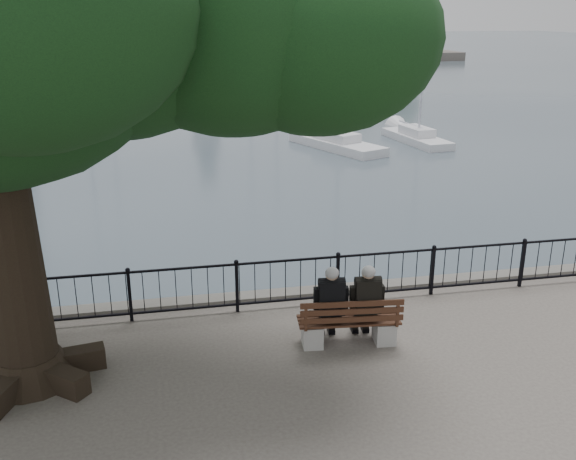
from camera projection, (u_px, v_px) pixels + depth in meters
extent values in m
cube|color=#57534D|center=(283.00, 318.00, 13.25)|extent=(200.00, 0.40, 1.20)
plane|color=#33424E|center=(167.00, 53.00, 106.13)|extent=(260.00, 260.00, 0.00)
cube|color=black|center=(288.00, 260.00, 12.31)|extent=(22.00, 0.04, 0.04)
cube|color=black|center=(288.00, 300.00, 12.58)|extent=(22.00, 0.04, 0.04)
cube|color=gray|center=(312.00, 334.00, 11.13)|extent=(0.39, 0.47, 0.40)
cube|color=gray|center=(384.00, 331.00, 11.25)|extent=(0.39, 0.47, 0.40)
cube|color=#351C11|center=(349.00, 320.00, 11.11)|extent=(1.81, 0.67, 0.04)
cube|color=#351C11|center=(352.00, 312.00, 10.77)|extent=(1.76, 0.22, 0.39)
cube|color=black|center=(330.00, 315.00, 11.05)|extent=(0.38, 0.33, 0.24)
cube|color=black|center=(332.00, 298.00, 10.83)|extent=(0.45, 0.28, 0.59)
sphere|color=tan|center=(332.00, 274.00, 10.73)|extent=(0.23, 0.23, 0.23)
ellipsoid|color=#9A9A9A|center=(332.00, 273.00, 10.70)|extent=(0.24, 0.24, 0.20)
cube|color=black|center=(327.00, 325.00, 11.43)|extent=(0.36, 0.46, 0.44)
cube|color=black|center=(366.00, 313.00, 11.11)|extent=(0.38, 0.33, 0.24)
cube|color=black|center=(368.00, 296.00, 10.89)|extent=(0.45, 0.28, 0.59)
sphere|color=tan|center=(368.00, 273.00, 10.79)|extent=(0.23, 0.23, 0.23)
ellipsoid|color=#9A9A9A|center=(369.00, 272.00, 10.76)|extent=(0.24, 0.24, 0.20)
cube|color=black|center=(361.00, 323.00, 11.49)|extent=(0.36, 0.46, 0.44)
cone|color=black|center=(29.00, 366.00, 10.10)|extent=(1.52, 1.52, 0.45)
cone|color=black|center=(7.00, 218.00, 9.31)|extent=(0.98, 0.98, 5.35)
ellipsoid|color=black|center=(111.00, 11.00, 9.04)|extent=(4.64, 4.64, 3.62)
ellipsoid|color=black|center=(233.00, 24.00, 9.17)|extent=(4.10, 4.10, 3.20)
ellipsoid|color=black|center=(318.00, 37.00, 9.11)|extent=(3.57, 3.57, 2.78)
ellipsoid|color=black|center=(19.00, 10.00, 7.13)|extent=(4.10, 4.10, 3.20)
cube|color=#57534D|center=(204.00, 81.00, 57.17)|extent=(6.08, 6.08, 1.40)
cube|color=gray|center=(203.00, 52.00, 56.35)|extent=(2.23, 2.63, 4.06)
cube|color=#57534D|center=(202.00, 26.00, 55.65)|extent=(2.63, 3.03, 0.30)
cube|color=gray|center=(201.00, 15.00, 55.65)|extent=(1.32, 2.23, 1.42)
cube|color=gray|center=(201.00, 7.00, 54.48)|extent=(1.52, 1.01, 1.62)
cube|color=silver|center=(90.00, 143.00, 32.95)|extent=(3.35, 5.31, 0.57)
cube|color=silver|center=(89.00, 133.00, 32.79)|extent=(1.79, 2.35, 0.43)
cylinder|color=silver|center=(78.00, 28.00, 30.87)|extent=(0.11, 0.11, 10.64)
cube|color=silver|center=(336.00, 146.00, 32.05)|extent=(3.86, 6.08, 0.66)
cube|color=silver|center=(337.00, 137.00, 31.89)|extent=(2.06, 2.69, 0.49)
cylinder|color=silver|center=(341.00, 27.00, 29.89)|extent=(0.13, 0.13, 10.85)
cube|color=silver|center=(416.00, 141.00, 33.53)|extent=(2.10, 5.32, 0.57)
cube|color=silver|center=(417.00, 131.00, 33.37)|extent=(1.32, 2.23, 0.43)
cylinder|color=silver|center=(424.00, 54.00, 31.84)|extent=(0.11, 0.11, 8.18)
cube|color=silver|center=(250.00, 112.00, 43.13)|extent=(2.36, 5.54, 0.60)
cube|color=silver|center=(250.00, 104.00, 42.97)|extent=(1.44, 2.34, 0.45)
cylinder|color=silver|center=(249.00, 20.00, 40.94)|extent=(0.12, 0.12, 11.21)
cube|color=silver|center=(276.00, 108.00, 44.56)|extent=(1.93, 5.61, 0.61)
cube|color=silver|center=(276.00, 101.00, 44.40)|extent=(1.29, 2.32, 0.46)
cylinder|color=silver|center=(276.00, 31.00, 42.61)|extent=(0.12, 0.12, 9.71)
cube|color=silver|center=(111.00, 108.00, 44.77)|extent=(3.55, 6.22, 0.67)
cube|color=silver|center=(110.00, 101.00, 44.61)|extent=(1.96, 2.71, 0.50)
cylinder|color=silver|center=(101.00, 9.00, 42.34)|extent=(0.13, 0.13, 12.52)
cube|color=#524B44|center=(353.00, 57.00, 89.36)|extent=(30.00, 8.00, 1.20)
cylinder|color=black|center=(322.00, 39.00, 85.75)|extent=(0.70, 0.70, 4.00)
ellipsoid|color=black|center=(322.00, 7.00, 84.46)|extent=(5.20, 5.20, 4.16)
cylinder|color=black|center=(360.00, 38.00, 88.74)|extent=(0.70, 0.70, 4.00)
ellipsoid|color=black|center=(361.00, 7.00, 87.44)|extent=(5.20, 5.20, 4.16)
cylinder|color=black|center=(404.00, 38.00, 88.94)|extent=(0.70, 0.70, 4.00)
ellipsoid|color=black|center=(406.00, 7.00, 87.65)|extent=(5.20, 5.20, 4.16)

